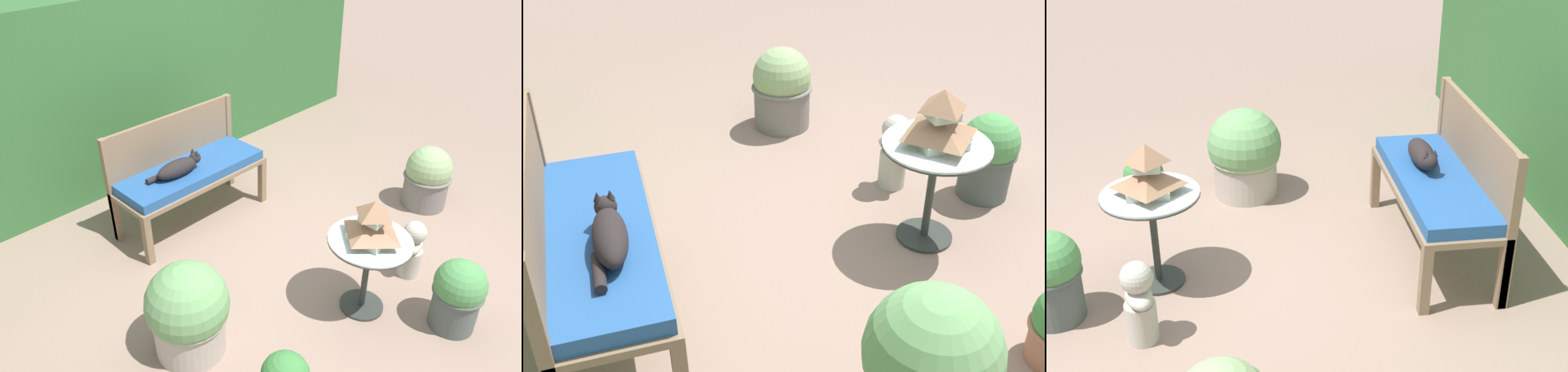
{
  "view_description": "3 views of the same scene",
  "coord_description": "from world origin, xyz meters",
  "views": [
    {
      "loc": [
        -2.57,
        -1.93,
        2.73
      ],
      "look_at": [
        -0.18,
        0.4,
        0.69
      ],
      "focal_mm": 35.0,
      "sensor_mm": 36.0,
      "label": 1
    },
    {
      "loc": [
        -2.69,
        1.13,
        2.31
      ],
      "look_at": [
        -0.11,
        0.32,
        0.54
      ],
      "focal_mm": 45.0,
      "sensor_mm": 36.0,
      "label": 2
    },
    {
      "loc": [
        3.77,
        -0.12,
        2.56
      ],
      "look_at": [
        0.05,
        0.37,
        0.66
      ],
      "focal_mm": 50.0,
      "sensor_mm": 36.0,
      "label": 3
    }
  ],
  "objects": [
    {
      "name": "garden_bench",
      "position": [
        -0.21,
        1.22,
        0.47
      ],
      "size": [
        1.38,
        0.52,
        0.55
      ],
      "color": "#7F664C",
      "rests_on": "ground"
    },
    {
      "name": "patio_table",
      "position": [
        -0.07,
        -0.54,
        0.48
      ],
      "size": [
        0.59,
        0.59,
        0.62
      ],
      "color": "#2D332D",
      "rests_on": "ground"
    },
    {
      "name": "potted_plant_path_edge",
      "position": [
        -1.08,
        -0.68,
        0.2
      ],
      "size": [
        0.31,
        0.31,
        0.4
      ],
      "color": "#9E664C",
      "rests_on": "ground"
    },
    {
      "name": "bench_backrest",
      "position": [
        -0.21,
        1.46,
        0.7
      ],
      "size": [
        1.38,
        0.06,
        0.97
      ],
      "color": "#7F664C",
      "rests_on": "ground"
    },
    {
      "name": "cat",
      "position": [
        -0.38,
        1.18,
        0.63
      ],
      "size": [
        0.51,
        0.17,
        0.19
      ],
      "rotation": [
        0.0,
        0.0,
        -0.01
      ],
      "color": "black",
      "rests_on": "garden_bench"
    },
    {
      "name": "potted_plant_hedge_corner",
      "position": [
        -1.2,
        0.06,
        0.33
      ],
      "size": [
        0.55,
        0.55,
        0.68
      ],
      "color": "#ADA393",
      "rests_on": "ground"
    },
    {
      "name": "ground",
      "position": [
        0.0,
        0.0,
        0.0
      ],
      "size": [
        30.0,
        30.0,
        0.0
      ],
      "primitive_type": "plane",
      "color": "gray"
    },
    {
      "name": "potted_plant_table_far",
      "position": [
        0.22,
        -1.1,
        0.29
      ],
      "size": [
        0.35,
        0.35,
        0.55
      ],
      "color": "#4C5651",
      "rests_on": "ground"
    },
    {
      "name": "pagoda_birdhouse",
      "position": [
        -0.07,
        -0.54,
        0.75
      ],
      "size": [
        0.33,
        0.33,
        0.31
      ],
      "color": "#B2BCA8",
      "rests_on": "patio_table"
    },
    {
      "name": "garden_bust",
      "position": [
        0.49,
        -0.6,
        0.26
      ],
      "size": [
        0.28,
        0.21,
        0.5
      ],
      "rotation": [
        0.0,
        0.0,
        0.3
      ],
      "color": "#B7B2A3",
      "rests_on": "ground"
    }
  ]
}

